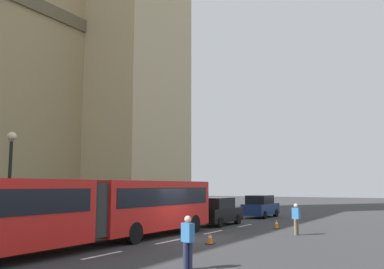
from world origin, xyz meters
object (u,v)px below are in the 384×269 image
at_px(sedan_trailing, 261,206).
at_px(traffic_cone_middle, 276,224).
at_px(sedan_lead, 218,212).
at_px(street_lamp, 10,177).
at_px(pedestrian_by_kerb, 296,218).
at_px(articulated_bus, 82,207).
at_px(pedestrian_near_cones, 188,240).
at_px(traffic_cone_west, 210,238).

distance_m(sedan_trailing, traffic_cone_middle, 9.26).
bearing_deg(sedan_lead, street_lamp, 159.22).
bearing_deg(pedestrian_by_kerb, traffic_cone_middle, 37.11).
relative_size(articulated_bus, pedestrian_near_cones, 10.95).
height_order(sedan_lead, street_lamp, street_lamp).
height_order(sedan_trailing, pedestrian_near_cones, sedan_trailing).
bearing_deg(street_lamp, traffic_cone_middle, -35.66).
bearing_deg(articulated_bus, traffic_cone_west, -45.97).
distance_m(traffic_cone_middle, pedestrian_by_kerb, 3.48).
bearing_deg(sedan_lead, pedestrian_near_cones, -156.85).
bearing_deg(traffic_cone_west, sedan_trailing, 13.13).
bearing_deg(sedan_lead, sedan_trailing, 0.11).
distance_m(sedan_lead, pedestrian_near_cones, 15.04).
height_order(sedan_lead, traffic_cone_west, sedan_lead).
height_order(traffic_cone_west, pedestrian_by_kerb, pedestrian_by_kerb).
bearing_deg(sedan_lead, pedestrian_by_kerb, -114.83).
distance_m(traffic_cone_middle, pedestrian_near_cones, 13.80).
bearing_deg(articulated_bus, pedestrian_by_kerb, -34.68).
bearing_deg(sedan_trailing, traffic_cone_west, -166.87).
xyz_separation_m(traffic_cone_middle, pedestrian_by_kerb, (-2.73, -2.07, 0.63)).
bearing_deg(pedestrian_near_cones, pedestrian_by_kerb, -1.69).
xyz_separation_m(articulated_bus, pedestrian_by_kerb, (9.45, -6.54, -0.83)).
xyz_separation_m(traffic_cone_middle, street_lamp, (-12.51, 8.98, 2.77)).
relative_size(pedestrian_near_cones, pedestrian_by_kerb, 1.00).
xyz_separation_m(traffic_cone_middle, pedestrian_near_cones, (-13.67, -1.74, 0.63)).
distance_m(sedan_lead, pedestrian_by_kerb, 6.87).
bearing_deg(traffic_cone_west, articulated_bus, 134.03).
xyz_separation_m(traffic_cone_west, pedestrian_near_cones, (-5.48, -2.10, 0.63)).
height_order(articulated_bus, pedestrian_by_kerb, articulated_bus).
xyz_separation_m(articulated_bus, traffic_cone_west, (3.98, -4.12, -1.46)).
bearing_deg(traffic_cone_middle, pedestrian_near_cones, -172.73).
relative_size(sedan_trailing, traffic_cone_middle, 7.59).
relative_size(sedan_lead, street_lamp, 0.83).
bearing_deg(sedan_lead, articulated_bus, 178.60).
distance_m(sedan_trailing, pedestrian_near_cones, 22.70).
relative_size(sedan_lead, pedestrian_by_kerb, 2.60).
bearing_deg(sedan_trailing, street_lamp, 167.00).
height_order(sedan_lead, traffic_cone_middle, sedan_lead).
distance_m(sedan_lead, street_lamp, 13.72).
height_order(sedan_trailing, street_lamp, street_lamp).
bearing_deg(sedan_trailing, traffic_cone_middle, -153.05).
xyz_separation_m(street_lamp, pedestrian_by_kerb, (9.78, -11.04, -2.14)).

